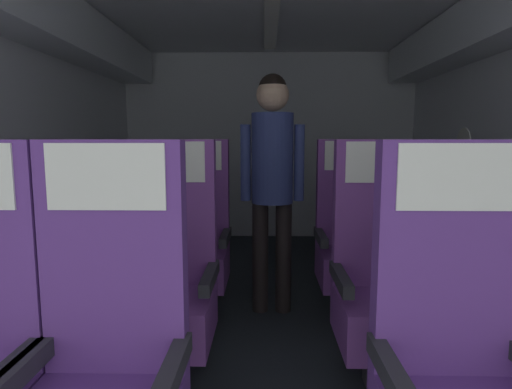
% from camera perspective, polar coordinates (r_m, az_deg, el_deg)
% --- Properties ---
extents(ground, '(3.72, 5.76, 0.02)m').
position_cam_1_polar(ground, '(2.78, 2.21, -18.24)').
color(ground, '#23282D').
extents(fuselage_shell, '(3.60, 5.41, 2.27)m').
position_cam_1_polar(fuselage_shell, '(2.81, 2.31, 16.28)').
color(fuselage_shell, silver).
rests_on(fuselage_shell, ground).
extents(seat_a_left_aisle, '(0.48, 0.47, 1.19)m').
position_cam_1_polar(seat_a_left_aisle, '(1.44, -19.64, -22.09)').
color(seat_a_left_aisle, '#38383D').
rests_on(seat_a_left_aisle, ground).
extents(seat_a_right_window, '(0.48, 0.47, 1.19)m').
position_cam_1_polar(seat_a_right_window, '(1.48, 25.49, -21.50)').
color(seat_a_right_window, '#38383D').
rests_on(seat_a_right_window, ground).
extents(seat_b_left_window, '(0.48, 0.47, 1.19)m').
position_cam_1_polar(seat_b_left_window, '(2.31, -23.03, -10.84)').
color(seat_b_left_window, '#38383D').
rests_on(seat_b_left_window, ground).
extents(seat_b_left_aisle, '(0.48, 0.47, 1.19)m').
position_cam_1_polar(seat_b_left_aisle, '(2.17, -11.70, -11.52)').
color(seat_b_left_aisle, '#38383D').
rests_on(seat_b_left_aisle, ground).
extents(seat_b_right_aisle, '(0.48, 0.47, 1.19)m').
position_cam_1_polar(seat_b_right_aisle, '(2.36, 27.28, -10.69)').
color(seat_b_right_aisle, '#38383D').
rests_on(seat_b_right_aisle, ground).
extents(seat_b_right_window, '(0.48, 0.47, 1.19)m').
position_cam_1_polar(seat_b_right_window, '(2.19, 16.60, -11.51)').
color(seat_b_right_window, '#38383D').
rests_on(seat_b_right_window, ground).
extents(seat_c_left_window, '(0.48, 0.47, 1.19)m').
position_cam_1_polar(seat_c_left_window, '(3.06, -16.45, -6.10)').
color(seat_c_left_window, '#38383D').
rests_on(seat_c_left_window, ground).
extents(seat_c_left_aisle, '(0.48, 0.47, 1.19)m').
position_cam_1_polar(seat_c_left_aisle, '(2.95, -8.16, -6.36)').
color(seat_c_left_aisle, '#38383D').
rests_on(seat_c_left_aisle, ground).
extents(seat_c_right_aisle, '(0.48, 0.47, 1.19)m').
position_cam_1_polar(seat_c_right_aisle, '(3.09, 20.69, -6.18)').
color(seat_c_right_aisle, '#38383D').
rests_on(seat_c_right_aisle, ground).
extents(seat_c_right_window, '(0.48, 0.47, 1.19)m').
position_cam_1_polar(seat_c_right_window, '(2.99, 12.58, -6.29)').
color(seat_c_right_window, '#38383D').
rests_on(seat_c_right_window, ground).
extents(flight_attendant, '(0.43, 0.28, 1.62)m').
position_cam_1_polar(flight_attendant, '(2.87, 2.19, 3.55)').
color(flight_attendant, black).
rests_on(flight_attendant, ground).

